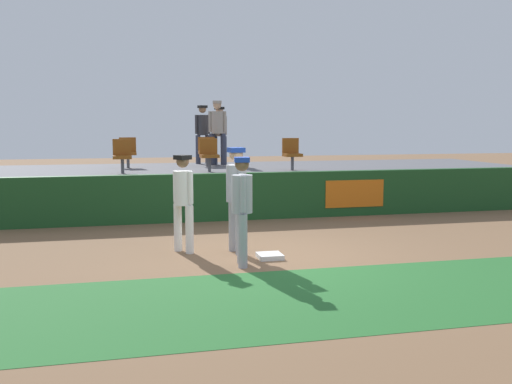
% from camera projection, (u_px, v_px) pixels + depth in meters
% --- Properties ---
extents(ground_plane, '(60.00, 60.00, 0.00)m').
position_uv_depth(ground_plane, '(265.00, 258.00, 9.47)').
color(ground_plane, brown).
extents(grass_foreground_strip, '(18.00, 2.80, 0.01)m').
position_uv_depth(grass_foreground_strip, '(309.00, 298.00, 7.27)').
color(grass_foreground_strip, '#26662B').
rests_on(grass_foreground_strip, ground_plane).
extents(first_base, '(0.40, 0.40, 0.08)m').
position_uv_depth(first_base, '(270.00, 256.00, 9.43)').
color(first_base, white).
rests_on(first_base, ground_plane).
extents(player_fielder_home, '(0.45, 0.56, 1.70)m').
position_uv_depth(player_fielder_home, '(183.00, 196.00, 9.80)').
color(player_fielder_home, white).
rests_on(player_fielder_home, ground_plane).
extents(player_runner_visitor, '(0.37, 0.48, 1.72)m').
position_uv_depth(player_runner_visitor, '(242.00, 203.00, 8.86)').
color(player_runner_visitor, '#9EA3AD').
rests_on(player_runner_visitor, ground_plane).
extents(player_coach_visitor, '(0.40, 0.51, 1.83)m').
position_uv_depth(player_coach_visitor, '(236.00, 192.00, 9.73)').
color(player_coach_visitor, '#9EA3AD').
rests_on(player_coach_visitor, ground_plane).
extents(field_wall, '(18.00, 0.26, 1.10)m').
position_uv_depth(field_wall, '(225.00, 197.00, 13.14)').
color(field_wall, '#19471E').
rests_on(field_wall, ground_plane).
extents(bleacher_platform, '(18.00, 4.80, 1.03)m').
position_uv_depth(bleacher_platform, '(208.00, 187.00, 15.63)').
color(bleacher_platform, '#59595E').
rests_on(bleacher_platform, ground_plane).
extents(seat_front_right, '(0.44, 0.44, 0.84)m').
position_uv_depth(seat_front_right, '(292.00, 152.00, 14.89)').
color(seat_front_right, '#4C4C51').
rests_on(seat_front_right, bleacher_platform).
extents(seat_back_center, '(0.47, 0.44, 0.84)m').
position_uv_depth(seat_back_center, '(207.00, 150.00, 16.18)').
color(seat_back_center, '#4C4C51').
rests_on(seat_back_center, bleacher_platform).
extents(seat_back_left, '(0.46, 0.44, 0.84)m').
position_uv_depth(seat_back_left, '(128.00, 151.00, 15.67)').
color(seat_back_left, '#4C4C51').
rests_on(seat_back_left, bleacher_platform).
extents(seat_front_center, '(0.46, 0.44, 0.84)m').
position_uv_depth(seat_front_center, '(209.00, 153.00, 14.39)').
color(seat_front_center, '#4C4C51').
rests_on(seat_front_center, bleacher_platform).
extents(seat_front_left, '(0.45, 0.44, 0.84)m').
position_uv_depth(seat_front_left, '(122.00, 154.00, 13.90)').
color(seat_front_left, '#4C4C51').
rests_on(seat_front_left, bleacher_platform).
extents(spectator_hooded, '(0.48, 0.41, 1.77)m').
position_uv_depth(spectator_hooded, '(203.00, 130.00, 17.29)').
color(spectator_hooded, '#33384C').
rests_on(spectator_hooded, bleacher_platform).
extents(spectator_capped, '(0.52, 0.42, 1.89)m').
position_uv_depth(spectator_capped, '(217.00, 128.00, 16.76)').
color(spectator_capped, '#33384C').
rests_on(spectator_capped, bleacher_platform).
extents(spectator_casual, '(0.47, 0.40, 1.72)m').
position_uv_depth(spectator_casual, '(220.00, 131.00, 16.95)').
color(spectator_casual, '#33384C').
rests_on(spectator_casual, bleacher_platform).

